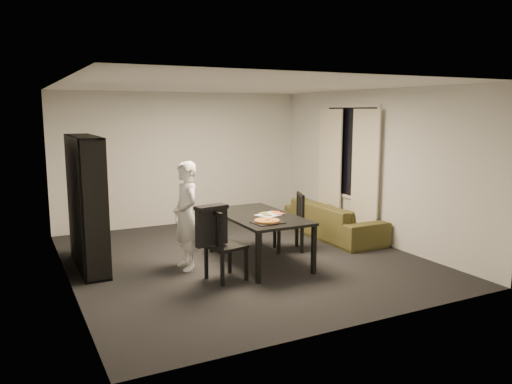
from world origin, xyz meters
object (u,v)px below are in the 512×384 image
bookshelf (87,203)px  pepperoni_pizza (267,221)px  dining_table (259,219)px  baking_tray (268,222)px  person (186,216)px  sofa (334,220)px  chair_left (220,241)px  chair_right (294,218)px

bookshelf → pepperoni_pizza: bookshelf is taller
bookshelf → dining_table: size_ratio=1.10×
bookshelf → baking_tray: 2.59m
bookshelf → person: bearing=-29.3°
pepperoni_pizza → sofa: size_ratio=0.17×
dining_table → sofa: 2.07m
baking_tray → sofa: bearing=32.1°
chair_left → chair_right: (1.63, 0.83, -0.02)m
chair_right → chair_left: bearing=-44.2°
bookshelf → chair_left: 2.06m
pepperoni_pizza → sofa: pepperoni_pizza is taller
sofa → chair_left: bearing=114.8°
person → chair_left: bearing=14.9°
chair_right → pepperoni_pizza: chair_right is taller
chair_left → baking_tray: chair_left is taller
chair_right → pepperoni_pizza: bearing=-29.5°
chair_left → pepperoni_pizza: chair_left is taller
bookshelf → chair_right: bearing=-10.4°
baking_tray → sofa: size_ratio=0.19×
chair_right → sofa: chair_right is taller
chair_left → sofa: chair_left is taller
chair_left → chair_right: bearing=-74.4°
baking_tray → pepperoni_pizza: 0.03m
chair_right → baking_tray: chair_right is taller
dining_table → person: person is taller
bookshelf → dining_table: (2.30, -0.89, -0.29)m
pepperoni_pizza → sofa: bearing=31.8°
person → pepperoni_pizza: 1.16m
chair_left → baking_tray: 0.73m
baking_tray → bookshelf: bearing=147.0°
dining_table → chair_left: 0.98m
chair_right → bookshelf: bearing=-81.5°
dining_table → chair_left: size_ratio=1.79×
pepperoni_pizza → chair_right: bearing=41.5°
sofa → bookshelf: bearing=88.2°
chair_right → baking_tray: (-0.93, -0.84, 0.19)m
dining_table → chair_right: bearing=22.0°
person → chair_right: bearing=91.0°
chair_right → sofa: (1.10, 0.43, -0.23)m
chair_right → person: size_ratio=0.61×
sofa → person: bearing=100.7°
baking_tray → pepperoni_pizza: pepperoni_pizza is taller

